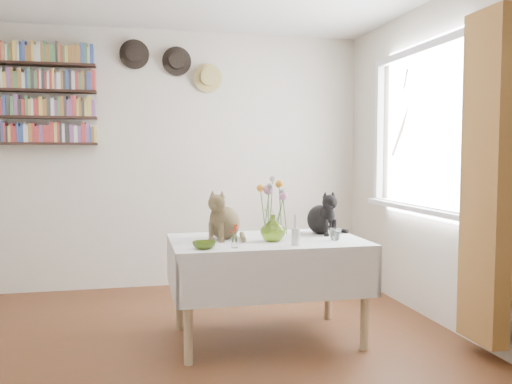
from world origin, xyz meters
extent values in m
cube|color=brown|center=(0.00, 0.00, -0.02)|extent=(4.04, 4.54, 0.04)
cube|color=beige|center=(0.00, 2.27, 1.25)|extent=(4.04, 0.04, 2.54)
cube|color=beige|center=(0.00, -2.27, 1.25)|extent=(4.04, 0.04, 2.54)
cube|color=beige|center=(2.02, 0.00, 1.25)|extent=(0.04, 4.54, 2.54)
cube|color=white|center=(1.97, 0.80, 1.50)|extent=(0.01, 1.40, 1.20)
cube|color=white|center=(1.97, 0.80, 2.13)|extent=(0.06, 1.52, 0.06)
cube|color=white|center=(1.97, 0.80, 0.87)|extent=(0.06, 1.52, 0.06)
cube|color=white|center=(1.97, 0.07, 1.50)|extent=(0.06, 0.06, 1.20)
cube|color=white|center=(1.97, 1.53, 1.50)|extent=(0.06, 0.06, 1.20)
cube|color=white|center=(1.94, 0.80, 0.87)|extent=(0.12, 1.50, 0.04)
cube|color=brown|center=(1.90, -0.12, 1.15)|extent=(0.12, 0.38, 2.10)
cube|color=white|center=(0.63, 0.50, 0.68)|extent=(1.33, 0.86, 0.06)
cylinder|color=tan|center=(0.04, 0.16, 0.33)|extent=(0.06, 0.06, 0.66)
cylinder|color=tan|center=(1.21, 0.15, 0.33)|extent=(0.06, 0.06, 0.66)
cylinder|color=tan|center=(0.04, 0.85, 0.33)|extent=(0.06, 0.06, 0.66)
cylinder|color=tan|center=(1.21, 0.85, 0.33)|extent=(0.06, 0.06, 0.66)
imported|color=#94B53B|center=(0.64, 0.41, 0.80)|extent=(0.21, 0.21, 0.18)
imported|color=#94B53B|center=(0.15, 0.21, 0.74)|extent=(0.18, 0.18, 0.05)
imported|color=white|center=(1.07, 0.35, 0.75)|extent=(0.11, 0.11, 0.08)
cylinder|color=white|center=(0.75, 0.21, 0.77)|extent=(0.06, 0.06, 0.11)
cylinder|color=white|center=(0.75, 0.21, 0.87)|extent=(0.02, 0.02, 0.09)
cylinder|color=white|center=(0.34, 0.21, 0.75)|extent=(0.04, 0.04, 0.07)
cone|color=white|center=(1.09, 0.55, 0.75)|extent=(0.05, 0.05, 0.08)
sphere|color=beige|center=(1.09, 0.55, 0.80)|extent=(0.03, 0.03, 0.03)
cylinder|color=#4C7233|center=(0.61, 0.42, 0.91)|extent=(0.01, 0.01, 0.30)
sphere|color=pink|center=(0.61, 0.42, 1.06)|extent=(0.07, 0.07, 0.07)
cylinder|color=#4C7233|center=(0.68, 0.39, 0.89)|extent=(0.01, 0.01, 0.26)
sphere|color=pink|center=(0.68, 0.39, 1.02)|extent=(0.06, 0.06, 0.06)
cylinder|color=#4C7233|center=(0.70, 0.44, 0.93)|extent=(0.01, 0.01, 0.34)
sphere|color=orange|center=(0.70, 0.44, 1.10)|extent=(0.06, 0.06, 0.06)
cylinder|color=#4C7233|center=(0.58, 0.45, 0.92)|extent=(0.01, 0.01, 0.31)
sphere|color=orange|center=(0.58, 0.45, 1.07)|extent=(0.05, 0.05, 0.05)
cylinder|color=#4C7233|center=(0.64, 0.46, 0.95)|extent=(0.01, 0.01, 0.37)
sphere|color=#999E93|center=(0.64, 0.46, 1.13)|extent=(0.04, 0.04, 0.04)
cylinder|color=#4C7233|center=(0.59, 0.38, 0.93)|extent=(0.01, 0.01, 0.33)
sphere|color=#999E93|center=(0.59, 0.38, 1.09)|extent=(0.04, 0.04, 0.04)
cylinder|color=#4C7233|center=(0.71, 0.37, 0.91)|extent=(0.01, 0.01, 0.29)
sphere|color=#999E93|center=(0.71, 0.37, 1.05)|extent=(0.04, 0.04, 0.04)
cube|color=black|center=(-1.10, 2.16, 1.40)|extent=(1.00, 0.16, 0.02)
cube|color=black|center=(-1.10, 2.16, 1.64)|extent=(1.00, 0.16, 0.02)
cube|color=black|center=(-1.10, 2.16, 1.88)|extent=(1.00, 0.16, 0.02)
cube|color=black|center=(-1.10, 2.16, 2.12)|extent=(1.00, 0.16, 0.02)
cylinder|color=black|center=(-0.25, 2.21, 2.25)|extent=(0.28, 0.02, 0.28)
cylinder|color=black|center=(-0.25, 2.17, 2.25)|extent=(0.16, 0.08, 0.16)
cylinder|color=black|center=(0.15, 2.21, 2.20)|extent=(0.28, 0.02, 0.28)
cylinder|color=black|center=(0.15, 2.17, 2.20)|extent=(0.16, 0.08, 0.16)
cylinder|color=tan|center=(0.45, 2.21, 2.05)|extent=(0.28, 0.02, 0.28)
cylinder|color=tan|center=(0.45, 2.17, 2.05)|extent=(0.16, 0.08, 0.16)
camera|label=1|loc=(-0.28, -3.13, 1.30)|focal=38.00mm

